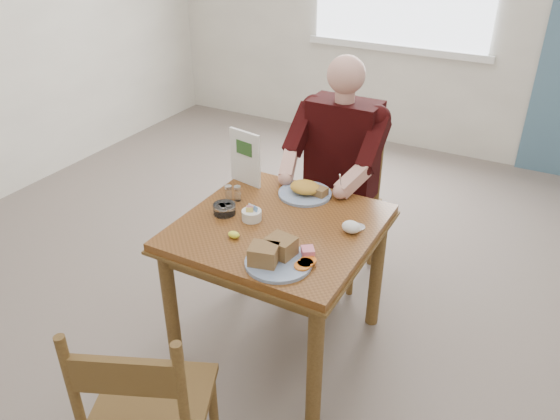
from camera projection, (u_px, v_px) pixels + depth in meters
The scene contains 14 objects.
floor at pixel (279, 340), 2.98m from camera, with size 6.00×6.00×0.00m, color #73665D.
lemon_wedge at pixel (234, 235), 2.49m from camera, with size 0.06×0.04×0.03m, color #F3F934.
napkin at pixel (351, 227), 2.53m from camera, with size 0.09×0.07×0.06m, color white.
metal_dish at pixel (358, 227), 2.57m from camera, with size 0.07×0.07×0.01m, color silver.
table at pixel (279, 243), 2.67m from camera, with size 0.92×0.92×0.75m.
chair_far at pixel (341, 202), 3.35m from camera, with size 0.42×0.42×0.95m.
chair_near at pixel (149, 412), 1.98m from camera, with size 0.55×0.55×0.95m.
diner at pixel (338, 158), 3.12m from camera, with size 0.53×0.56×1.39m.
near_plate at pixel (277, 255), 2.31m from camera, with size 0.32×0.32×0.10m.
far_plate at pixel (306, 190), 2.85m from camera, with size 0.32×0.32×0.08m.
caddy at pixel (252, 215), 2.63m from camera, with size 0.11×0.11×0.07m.
shakers at pixel (233, 193), 2.79m from camera, with size 0.09×0.06×0.08m.
creamer at pixel (224, 209), 2.68m from camera, with size 0.14×0.14×0.05m.
menu at pixel (245, 157), 2.91m from camera, with size 0.20×0.05×0.30m.
Camera 1 is at (1.07, -1.96, 2.10)m, focal length 35.00 mm.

